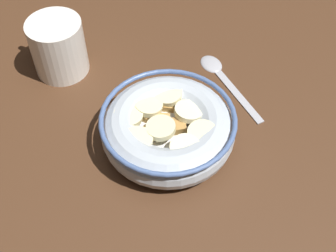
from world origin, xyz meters
TOP-DOWN VIEW (x-y plane):
  - ground_plane at (0.00, 0.00)cm, footprint 113.53×113.53cm
  - cereal_bowl at (-0.00, -0.02)cm, footprint 16.13×16.13cm
  - spoon at (0.86, -13.79)cm, footprint 13.44×8.24cm
  - coffee_mug at (19.67, -2.14)cm, footprint 9.93×7.33cm

SIDE VIEW (x-z plane):
  - ground_plane at x=0.00cm, z-range -2.00..0.00cm
  - spoon at x=0.86cm, z-range -0.07..0.73cm
  - cereal_bowl at x=0.00cm, z-range 0.22..4.98cm
  - coffee_mug at x=19.67cm, z-range 0.00..7.84cm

